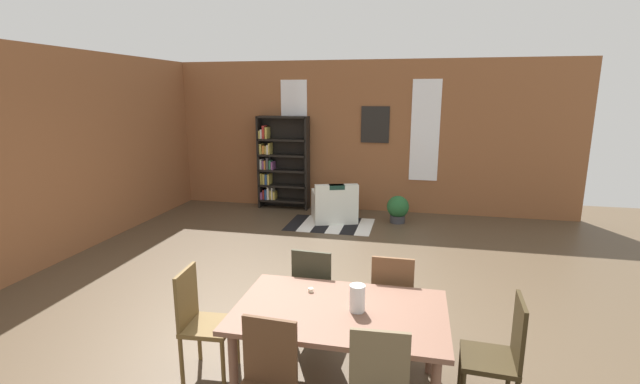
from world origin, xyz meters
TOP-DOWN VIEW (x-y plane):
  - ground_plane at (0.00, 0.00)m, footprint 11.71×11.71m
  - back_wall_brick at (0.00, 4.56)m, footprint 8.57×0.12m
  - left_wall_brick at (-3.85, 0.00)m, footprint 0.12×10.01m
  - window_pane_0 at (-1.33, 4.49)m, footprint 0.55×0.02m
  - window_pane_1 at (1.33, 4.49)m, footprint 0.55×0.02m
  - dining_table at (0.65, -1.30)m, footprint 1.65×1.04m
  - vase_on_table at (0.79, -1.30)m, footprint 0.12×0.12m
  - tealight_candle_0 at (0.36, -1.05)m, footprint 0.04×0.04m
  - tealight_candle_1 at (0.78, -1.12)m, footprint 0.04×0.04m
  - dining_chair_far_right at (1.02, -0.55)m, footprint 0.40×0.40m
  - dining_chair_head_right at (1.85, -1.30)m, footprint 0.42×0.42m
  - dining_chair_head_left at (-0.55, -1.30)m, footprint 0.43×0.43m
  - dining_chair_far_left at (0.27, -0.55)m, footprint 0.42×0.42m
  - bookshelf_tall at (-1.60, 4.32)m, footprint 1.06×0.30m
  - armchair_white at (-0.31, 3.61)m, footprint 1.02×1.02m
  - potted_plant_by_shelf at (0.89, 3.71)m, footprint 0.41×0.41m
  - striped_rug at (-0.32, 3.29)m, footprint 1.56×1.08m
  - framed_picture at (0.35, 4.49)m, footprint 0.56×0.03m

SIDE VIEW (x-z plane):
  - ground_plane at x=0.00m, z-range 0.00..0.00m
  - striped_rug at x=-0.32m, z-range 0.00..0.01m
  - potted_plant_by_shelf at x=0.89m, z-range 0.02..0.53m
  - armchair_white at x=-0.31m, z-range -0.10..0.65m
  - dining_chair_far_right at x=1.02m, z-range 0.04..0.99m
  - dining_chair_head_right at x=1.85m, z-range 0.04..0.99m
  - dining_chair_head_left at x=-0.55m, z-range 0.04..0.99m
  - dining_chair_far_left at x=0.27m, z-range 0.04..0.99m
  - dining_table at x=0.65m, z-range 0.29..1.02m
  - tealight_candle_0 at x=0.36m, z-range 0.73..0.77m
  - tealight_candle_1 at x=0.78m, z-range 0.73..0.78m
  - vase_on_table at x=0.79m, z-range 0.73..0.95m
  - bookshelf_tall at x=-1.60m, z-range -0.01..1.92m
  - back_wall_brick at x=0.00m, z-range 0.00..3.02m
  - left_wall_brick at x=-3.85m, z-range 0.00..3.02m
  - window_pane_0 at x=-1.33m, z-range 0.68..2.65m
  - window_pane_1 at x=1.33m, z-range 0.68..2.65m
  - framed_picture at x=0.35m, z-range 1.41..2.13m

